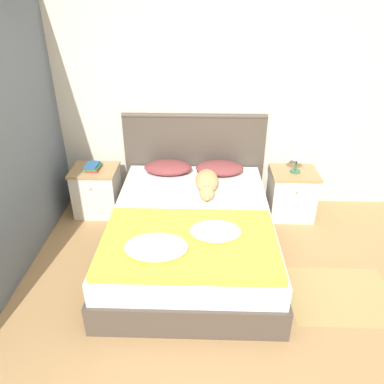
{
  "coord_description": "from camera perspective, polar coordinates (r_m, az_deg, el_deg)",
  "views": [
    {
      "loc": [
        0.06,
        -1.99,
        2.38
      ],
      "look_at": [
        -0.04,
        1.2,
        0.6
      ],
      "focal_mm": 35.0,
      "sensor_mm": 36.0,
      "label": 1
    }
  ],
  "objects": [
    {
      "name": "bed",
      "position": [
        3.67,
        -0.1,
        -6.39
      ],
      "size": [
        1.55,
        2.08,
        0.5
      ],
      "color": "#4C4238",
      "rests_on": "ground_plane"
    },
    {
      "name": "dog",
      "position": [
        3.88,
        2.27,
        1.44
      ],
      "size": [
        0.24,
        0.64,
        0.17
      ],
      "color": "tan",
      "rests_on": "bed"
    },
    {
      "name": "nightstand_right",
      "position": [
        4.42,
        14.92,
        -0.22
      ],
      "size": [
        0.51,
        0.44,
        0.56
      ],
      "color": "silver",
      "rests_on": "ground_plane"
    },
    {
      "name": "nightstand_left",
      "position": [
        4.47,
        -14.27,
        0.23
      ],
      "size": [
        0.51,
        0.44,
        0.56
      ],
      "color": "silver",
      "rests_on": "ground_plane"
    },
    {
      "name": "table_lamp",
      "position": [
        4.19,
        15.84,
        5.83
      ],
      "size": [
        0.19,
        0.19,
        0.32
      ],
      "color": "#336B4C",
      "rests_on": "nightstand_right"
    },
    {
      "name": "pillow_right",
      "position": [
        4.22,
        4.22,
        3.65
      ],
      "size": [
        0.54,
        0.33,
        0.14
      ],
      "color": "brown",
      "rests_on": "bed"
    },
    {
      "name": "quilt",
      "position": [
        3.07,
        -0.65,
        -7.65
      ],
      "size": [
        1.43,
        0.93,
        0.12
      ],
      "color": "yellow",
      "rests_on": "bed"
    },
    {
      "name": "pillow_left",
      "position": [
        4.24,
        -3.68,
        3.76
      ],
      "size": [
        0.54,
        0.33,
        0.14
      ],
      "color": "brown",
      "rests_on": "bed"
    },
    {
      "name": "rug",
      "position": [
        3.62,
        21.68,
        -14.4
      ],
      "size": [
        0.9,
        0.71,
        0.0
      ],
      "color": "tan",
      "rests_on": "ground_plane"
    },
    {
      "name": "ground_plane",
      "position": [
        3.1,
        0.02,
        -20.92
      ],
      "size": [
        16.0,
        16.0,
        0.0
      ],
      "primitive_type": "plane",
      "color": "tan"
    },
    {
      "name": "wall_side_left",
      "position": [
        3.64,
        -26.0,
        8.57
      ],
      "size": [
        0.06,
        3.1,
        2.55
      ],
      "color": "slate",
      "rests_on": "ground_plane"
    },
    {
      "name": "book_stack",
      "position": [
        4.32,
        -14.83,
        3.75
      ],
      "size": [
        0.16,
        0.21,
        0.07
      ],
      "color": "#AD2D28",
      "rests_on": "nightstand_left"
    },
    {
      "name": "headboard",
      "position": [
        4.43,
        0.35,
        5.22
      ],
      "size": [
        1.63,
        0.06,
        1.12
      ],
      "color": "#4C4238",
      "rests_on": "ground_plane"
    },
    {
      "name": "wall_back",
      "position": [
        4.26,
        0.95,
        14.16
      ],
      "size": [
        9.0,
        0.06,
        2.55
      ],
      "color": "beige",
      "rests_on": "ground_plane"
    }
  ]
}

